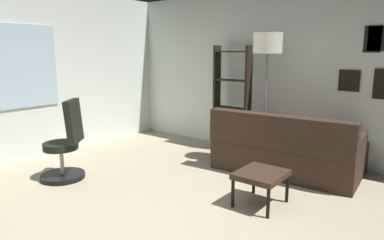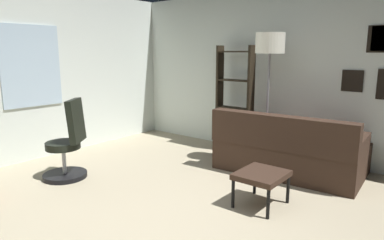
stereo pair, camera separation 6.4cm
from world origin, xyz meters
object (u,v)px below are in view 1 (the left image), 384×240
object	(u,v)px
floor_lamp	(267,51)
footstool	(261,176)
bookshelf	(232,105)
office_chair	(66,149)
couch	(296,151)

from	to	relation	value
floor_lamp	footstool	bearing A→B (deg)	-154.85
bookshelf	office_chair	bearing A→B (deg)	158.60
office_chair	footstool	bearing A→B (deg)	-70.69
footstool	office_chair	bearing A→B (deg)	109.31
couch	office_chair	world-z (taller)	office_chair
couch	footstool	world-z (taller)	couch
footstool	office_chair	size ratio (longest dim) A/B	0.51
couch	floor_lamp	size ratio (longest dim) A/B	1.02
footstool	floor_lamp	xyz separation A→B (m)	(1.28, 0.60, 1.32)
footstool	bookshelf	bearing A→B (deg)	39.73
footstool	bookshelf	world-z (taller)	bookshelf
office_chair	bookshelf	xyz separation A→B (m)	(2.50, -0.98, 0.36)
couch	footstool	xyz separation A→B (m)	(-1.25, -0.10, 0.03)
floor_lamp	office_chair	bearing A→B (deg)	140.18
bookshelf	floor_lamp	size ratio (longest dim) A/B	0.92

